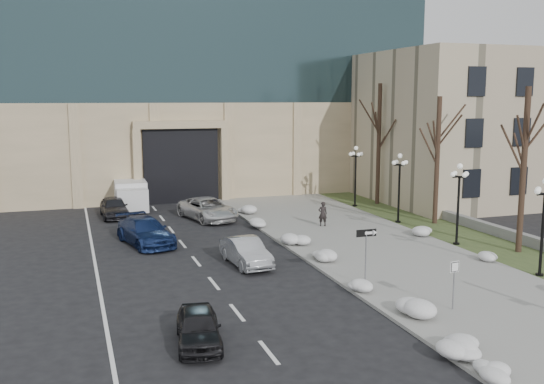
{
  "coord_description": "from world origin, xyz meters",
  "views": [
    {
      "loc": [
        -12.5,
        -16.15,
        8.41
      ],
      "look_at": [
        -2.46,
        13.64,
        3.5
      ],
      "focal_mm": 40.0,
      "sensor_mm": 36.0,
      "label": 1
    }
  ],
  "objects_px": {
    "keep_sign": "(454,275)",
    "lamppost_b": "(459,193)",
    "lamppost_c": "(399,179)",
    "lamppost_d": "(356,168)",
    "car_e": "(114,207)",
    "one_way_sign": "(370,240)",
    "lamppost_a": "(544,214)",
    "box_truck": "(130,194)",
    "car_a": "(198,327)",
    "car_c": "(145,231)",
    "car_d": "(208,209)",
    "pedestrian": "(323,214)",
    "car_b": "(246,252)"
  },
  "relations": [
    {
      "from": "car_e",
      "to": "pedestrian",
      "type": "distance_m",
      "value": 14.9
    },
    {
      "from": "car_b",
      "to": "pedestrian",
      "type": "bearing_deg",
      "value": 39.38
    },
    {
      "from": "lamppost_a",
      "to": "lamppost_c",
      "type": "xyz_separation_m",
      "value": [
        0.0,
        13.0,
        0.0
      ]
    },
    {
      "from": "car_b",
      "to": "box_truck",
      "type": "distance_m",
      "value": 19.08
    },
    {
      "from": "pedestrian",
      "to": "box_truck",
      "type": "relative_size",
      "value": 0.24
    },
    {
      "from": "car_d",
      "to": "lamppost_c",
      "type": "relative_size",
      "value": 1.15
    },
    {
      "from": "lamppost_a",
      "to": "lamppost_c",
      "type": "distance_m",
      "value": 13.0
    },
    {
      "from": "car_e",
      "to": "lamppost_b",
      "type": "bearing_deg",
      "value": -41.87
    },
    {
      "from": "car_d",
      "to": "lamppost_a",
      "type": "relative_size",
      "value": 1.15
    },
    {
      "from": "pedestrian",
      "to": "one_way_sign",
      "type": "height_order",
      "value": "one_way_sign"
    },
    {
      "from": "lamppost_c",
      "to": "lamppost_d",
      "type": "height_order",
      "value": "same"
    },
    {
      "from": "box_truck",
      "to": "car_e",
      "type": "bearing_deg",
      "value": -109.59
    },
    {
      "from": "pedestrian",
      "to": "lamppost_c",
      "type": "xyz_separation_m",
      "value": [
        5.31,
        -0.47,
        2.15
      ]
    },
    {
      "from": "lamppost_b",
      "to": "lamppost_d",
      "type": "relative_size",
      "value": 1.0
    },
    {
      "from": "car_c",
      "to": "box_truck",
      "type": "bearing_deg",
      "value": 74.85
    },
    {
      "from": "car_a",
      "to": "pedestrian",
      "type": "height_order",
      "value": "pedestrian"
    },
    {
      "from": "lamppost_a",
      "to": "lamppost_b",
      "type": "bearing_deg",
      "value": 90.0
    },
    {
      "from": "car_c",
      "to": "one_way_sign",
      "type": "xyz_separation_m",
      "value": [
        8.45,
        -11.36,
        1.44
      ]
    },
    {
      "from": "car_b",
      "to": "lamppost_c",
      "type": "height_order",
      "value": "lamppost_c"
    },
    {
      "from": "lamppost_d",
      "to": "lamppost_b",
      "type": "bearing_deg",
      "value": -90.0
    },
    {
      "from": "car_b",
      "to": "keep_sign",
      "type": "distance_m",
      "value": 10.9
    },
    {
      "from": "lamppost_a",
      "to": "car_b",
      "type": "bearing_deg",
      "value": 152.71
    },
    {
      "from": "one_way_sign",
      "to": "lamppost_c",
      "type": "relative_size",
      "value": 0.56
    },
    {
      "from": "one_way_sign",
      "to": "car_d",
      "type": "bearing_deg",
      "value": 102.33
    },
    {
      "from": "car_b",
      "to": "lamppost_a",
      "type": "distance_m",
      "value": 14.32
    },
    {
      "from": "lamppost_a",
      "to": "lamppost_b",
      "type": "height_order",
      "value": "same"
    },
    {
      "from": "car_b",
      "to": "car_c",
      "type": "relative_size",
      "value": 0.8
    },
    {
      "from": "pedestrian",
      "to": "lamppost_c",
      "type": "distance_m",
      "value": 5.75
    },
    {
      "from": "pedestrian",
      "to": "box_truck",
      "type": "bearing_deg",
      "value": -36.93
    },
    {
      "from": "car_c",
      "to": "one_way_sign",
      "type": "distance_m",
      "value": 14.23
    },
    {
      "from": "lamppost_d",
      "to": "keep_sign",
      "type": "bearing_deg",
      "value": -106.78
    },
    {
      "from": "car_d",
      "to": "lamppost_a",
      "type": "height_order",
      "value": "lamppost_a"
    },
    {
      "from": "car_e",
      "to": "pedestrian",
      "type": "relative_size",
      "value": 2.71
    },
    {
      "from": "pedestrian",
      "to": "lamppost_d",
      "type": "height_order",
      "value": "lamppost_d"
    },
    {
      "from": "car_d",
      "to": "keep_sign",
      "type": "height_order",
      "value": "keep_sign"
    },
    {
      "from": "car_a",
      "to": "car_e",
      "type": "relative_size",
      "value": 0.84
    },
    {
      "from": "one_way_sign",
      "to": "lamppost_b",
      "type": "relative_size",
      "value": 0.56
    },
    {
      "from": "box_truck",
      "to": "lamppost_d",
      "type": "height_order",
      "value": "lamppost_d"
    },
    {
      "from": "car_d",
      "to": "one_way_sign",
      "type": "distance_m",
      "value": 17.66
    },
    {
      "from": "car_e",
      "to": "one_way_sign",
      "type": "relative_size",
      "value": 1.63
    },
    {
      "from": "car_c",
      "to": "lamppost_c",
      "type": "bearing_deg",
      "value": -11.9
    },
    {
      "from": "keep_sign",
      "to": "lamppost_b",
      "type": "bearing_deg",
      "value": 45.22
    },
    {
      "from": "car_e",
      "to": "keep_sign",
      "type": "distance_m",
      "value": 26.57
    },
    {
      "from": "box_truck",
      "to": "car_a",
      "type": "bearing_deg",
      "value": -88.88
    },
    {
      "from": "keep_sign",
      "to": "one_way_sign",
      "type": "bearing_deg",
      "value": 104.98
    },
    {
      "from": "pedestrian",
      "to": "one_way_sign",
      "type": "xyz_separation_m",
      "value": [
        -3.07,
        -12.28,
        1.28
      ]
    },
    {
      "from": "one_way_sign",
      "to": "lamppost_a",
      "type": "height_order",
      "value": "lamppost_a"
    },
    {
      "from": "car_b",
      "to": "car_e",
      "type": "height_order",
      "value": "car_e"
    },
    {
      "from": "car_a",
      "to": "pedestrian",
      "type": "relative_size",
      "value": 2.28
    },
    {
      "from": "car_d",
      "to": "lamppost_b",
      "type": "height_order",
      "value": "lamppost_b"
    }
  ]
}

